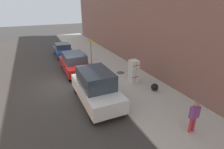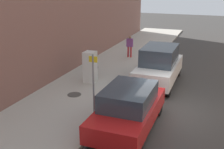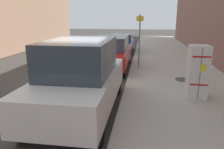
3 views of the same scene
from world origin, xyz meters
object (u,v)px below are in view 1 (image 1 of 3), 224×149
at_px(parked_van_white, 96,87).
at_px(discarded_refrigerator, 134,71).
at_px(parked_hatchback_blue, 63,50).
at_px(trash_bag, 155,87).
at_px(parked_suv_red, 75,63).
at_px(pedestrian_walking_far, 194,115).
at_px(street_sign_post, 91,53).

bearing_deg(parked_van_white, discarded_refrigerator, -157.51).
height_order(discarded_refrigerator, parked_hatchback_blue, discarded_refrigerator).
relative_size(discarded_refrigerator, trash_bag, 3.45).
distance_m(discarded_refrigerator, trash_bag, 2.06).
bearing_deg(parked_hatchback_blue, parked_suv_red, 90.00).
distance_m(pedestrian_walking_far, parked_hatchback_blue, 16.20).
bearing_deg(pedestrian_walking_far, discarded_refrigerator, -11.51).
bearing_deg(discarded_refrigerator, parked_van_white, 22.49).
bearing_deg(street_sign_post, parked_van_white, 74.35).
xyz_separation_m(street_sign_post, parked_hatchback_blue, (1.54, -5.80, -0.92)).
xyz_separation_m(discarded_refrigerator, street_sign_post, (2.06, -4.02, 0.65)).
distance_m(parked_suv_red, parked_van_white, 5.63).
distance_m(street_sign_post, pedestrian_walking_far, 10.23).
distance_m(street_sign_post, parked_hatchback_blue, 6.07).
xyz_separation_m(discarded_refrigerator, parked_hatchback_blue, (3.60, -9.82, -0.27)).
height_order(parked_hatchback_blue, parked_suv_red, parked_suv_red).
bearing_deg(trash_bag, discarded_refrigerator, -71.69).
bearing_deg(parked_suv_red, parked_van_white, 90.00).
bearing_deg(street_sign_post, trash_bag, 114.45).
height_order(street_sign_post, parked_van_white, street_sign_post).
height_order(discarded_refrigerator, trash_bag, discarded_refrigerator).
bearing_deg(discarded_refrigerator, street_sign_post, -62.88).
relative_size(parked_suv_red, parked_van_white, 0.95).
bearing_deg(discarded_refrigerator, parked_suv_red, -48.99).
distance_m(trash_bag, pedestrian_walking_far, 4.38).
xyz_separation_m(parked_hatchback_blue, parked_suv_red, (0.00, 5.68, 0.17)).
bearing_deg(parked_suv_red, parked_hatchback_blue, -90.00).
relative_size(street_sign_post, pedestrian_walking_far, 1.69).
height_order(discarded_refrigerator, street_sign_post, street_sign_post).
distance_m(discarded_refrigerator, street_sign_post, 4.56).
bearing_deg(pedestrian_walking_far, parked_hatchback_blue, 3.76).
bearing_deg(parked_hatchback_blue, trash_bag, 109.84).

